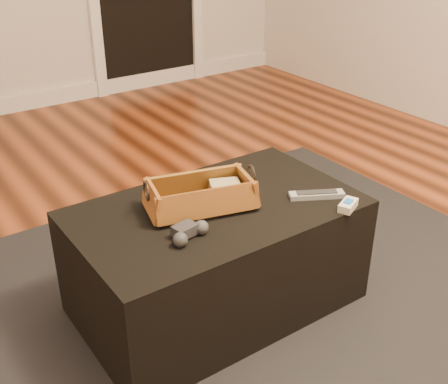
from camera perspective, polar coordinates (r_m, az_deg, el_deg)
floor at (r=2.12m, az=-2.92°, el=-13.46°), size 5.00×5.50×0.01m
area_rug at (r=2.17m, az=0.02°, el=-11.93°), size 2.60×2.00×0.01m
ottoman at (r=2.07m, az=-0.78°, el=-6.58°), size 1.00×0.60×0.42m
tv_remote at (r=1.93m, az=-2.77°, el=-1.28°), size 0.20×0.07×0.02m
cloth_bundle at (r=1.99m, az=0.09°, el=0.30°), size 0.12×0.11×0.06m
wicker_basket at (r=1.93m, az=-2.38°, el=-0.46°), size 0.41×0.28×0.13m
game_controller at (r=1.77m, az=-3.61°, el=-4.09°), size 0.15×0.10×0.05m
silver_remote at (r=2.04m, az=9.40°, el=-0.26°), size 0.20×0.13×0.02m
cream_gadget at (r=1.98m, az=12.50°, el=-1.32°), size 0.10×0.08×0.03m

